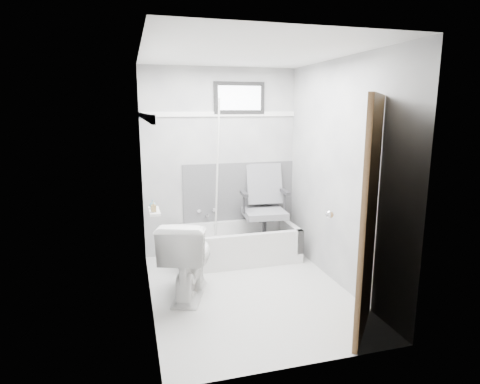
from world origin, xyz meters
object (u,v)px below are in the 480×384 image
object	(u,v)px
office_chair	(265,207)
door	(420,227)
bathtub	(238,243)
soap_bottle_b	(153,204)
soap_bottle_a	(153,207)
toilet	(188,258)

from	to	relation	value
office_chair	door	bearing A→B (deg)	-73.49
bathtub	soap_bottle_b	xyz separation A→B (m)	(-1.07, -0.72, 0.75)
soap_bottle_a	soap_bottle_b	world-z (taller)	soap_bottle_a
office_chair	toilet	world-z (taller)	office_chair
bathtub	soap_bottle_a	distance (m)	1.57
door	bathtub	bearing A→B (deg)	111.02
bathtub	door	world-z (taller)	door
bathtub	office_chair	world-z (taller)	office_chair
bathtub	soap_bottle_a	world-z (taller)	soap_bottle_a
bathtub	soap_bottle_b	bearing A→B (deg)	-145.95
door	soap_bottle_a	xyz separation A→B (m)	(-1.92, 1.35, -0.03)
bathtub	soap_bottle_b	distance (m)	1.49
door	soap_bottle_a	world-z (taller)	door
toilet	soap_bottle_a	distance (m)	0.65
door	office_chair	bearing A→B (deg)	102.03
soap_bottle_b	door	bearing A→B (deg)	-37.75
office_chair	soap_bottle_a	bearing A→B (deg)	-143.29
toilet	soap_bottle_a	size ratio (longest dim) A/B	8.37
soap_bottle_a	soap_bottle_b	size ratio (longest dim) A/B	1.15
toilet	bathtub	bearing A→B (deg)	-112.28
bathtub	soap_bottle_b	size ratio (longest dim) A/B	17.44
soap_bottle_a	toilet	bearing A→B (deg)	4.42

